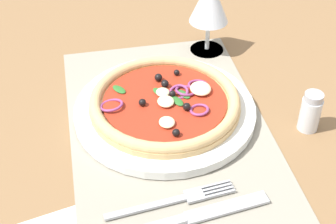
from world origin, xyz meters
TOP-DOWN VIEW (x-y plane):
  - ground_plane at (0.00, 0.00)cm, footprint 190.00×140.00cm
  - placemat at (0.00, 0.00)cm, footprint 49.63×30.72cm
  - plate at (-3.66, -0.36)cm, footprint 29.07×29.07cm
  - pizza at (-3.67, -0.28)cm, footprint 24.04×24.04cm
  - fork at (14.49, -1.81)cm, footprint 3.52×18.06cm
  - knife at (17.64, 0.29)cm, footprint 4.22×20.05cm
  - wine_glass at (-21.34, 11.70)cm, footprint 7.20×7.20cm
  - pepper_shaker at (3.67, 21.39)cm, footprint 3.20×3.20cm

SIDE VIEW (x-z plane):
  - ground_plane at x=0.00cm, z-range -2.40..0.00cm
  - placemat at x=0.00cm, z-range 0.00..0.40cm
  - fork at x=14.49cm, z-range 0.40..0.84cm
  - knife at x=17.64cm, z-range 0.35..0.96cm
  - plate at x=-3.66cm, z-range 0.40..1.87cm
  - pizza at x=-3.67cm, z-range 1.66..4.26cm
  - pepper_shaker at x=3.67cm, z-range -0.10..6.60cm
  - wine_glass at x=-21.34cm, z-range 2.60..17.50cm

